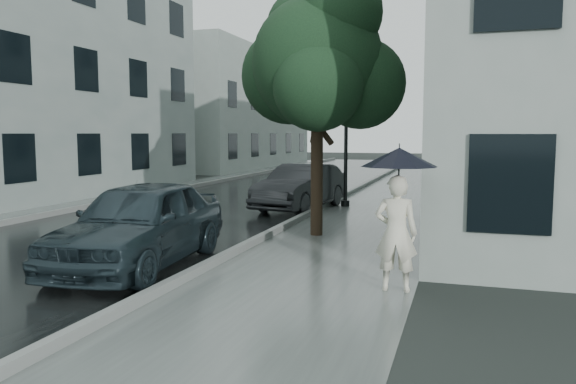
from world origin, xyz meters
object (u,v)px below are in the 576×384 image
(lamp_post, at_px, (342,113))
(car_far, at_px, (301,187))
(street_tree, at_px, (319,61))
(car_near, at_px, (140,223))
(pedestrian, at_px, (396,233))

(lamp_post, height_order, car_far, lamp_post)
(street_tree, height_order, car_near, street_tree)
(pedestrian, bearing_deg, car_far, -67.95)
(lamp_post, xyz_separation_m, car_near, (-1.66, -9.10, -2.24))
(street_tree, bearing_deg, pedestrian, -61.60)
(car_far, bearing_deg, pedestrian, -55.65)
(street_tree, relative_size, car_far, 1.39)
(street_tree, distance_m, lamp_post, 5.20)
(street_tree, relative_size, lamp_post, 1.12)
(car_far, bearing_deg, car_near, -84.94)
(lamp_post, height_order, car_near, lamp_post)
(lamp_post, distance_m, car_near, 9.52)
(pedestrian, bearing_deg, lamp_post, -75.98)
(street_tree, height_order, lamp_post, street_tree)
(pedestrian, relative_size, car_far, 0.41)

